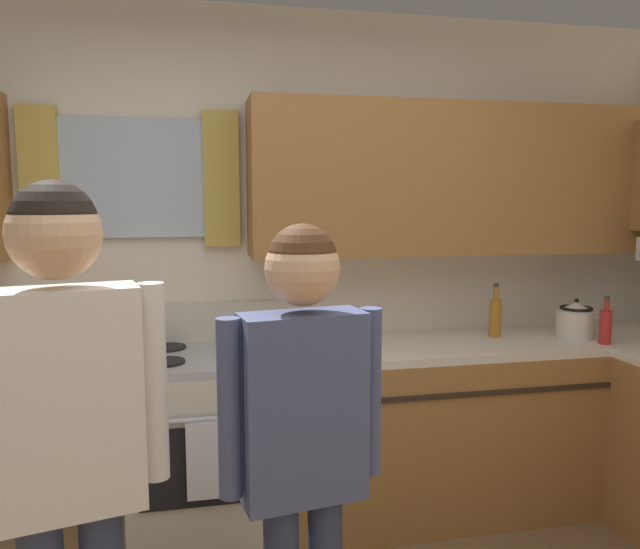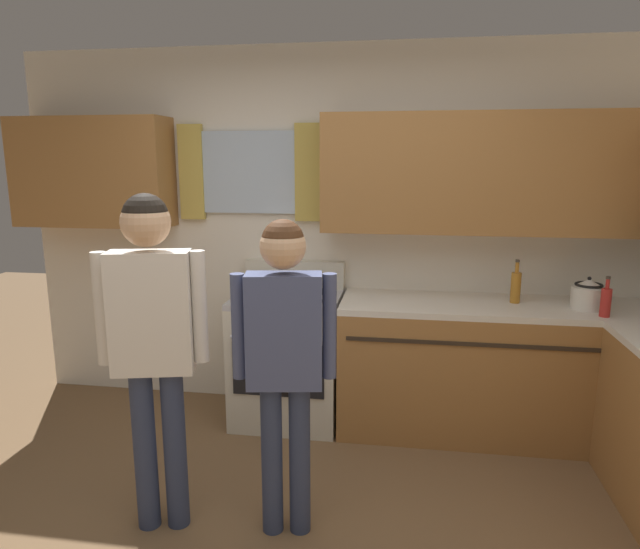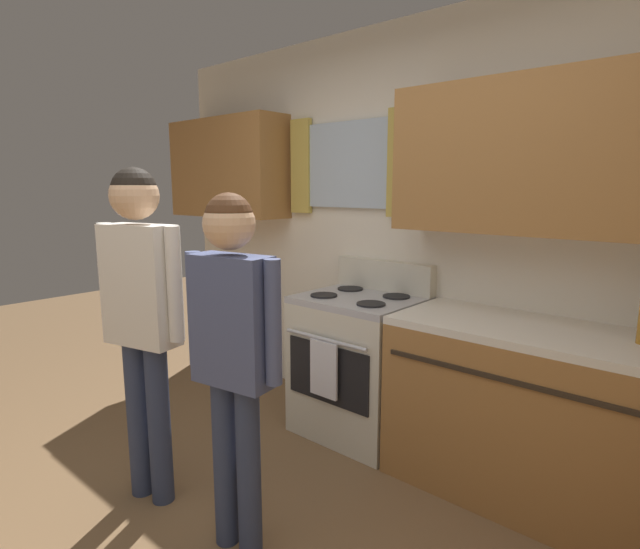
# 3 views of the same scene
# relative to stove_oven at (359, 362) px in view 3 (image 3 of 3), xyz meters

# --- Properties ---
(back_wall_unit) EXTENTS (4.60, 0.42, 2.60)m
(back_wall_unit) POSITION_rel_stove_oven_xyz_m (0.34, 0.27, 1.02)
(back_wall_unit) COLOR silver
(back_wall_unit) RESTS_ON ground
(stove_oven) EXTENTS (0.73, 0.67, 1.10)m
(stove_oven) POSITION_rel_stove_oven_xyz_m (0.00, 0.00, 0.00)
(stove_oven) COLOR beige
(stove_oven) RESTS_ON ground
(adult_left) EXTENTS (0.51, 0.24, 1.67)m
(adult_left) POSITION_rel_stove_oven_xyz_m (-0.38, -1.27, 0.59)
(adult_left) COLOR #2D3856
(adult_left) RESTS_ON ground
(adult_in_plaid) EXTENTS (0.48, 0.21, 1.56)m
(adult_in_plaid) POSITION_rel_stove_oven_xyz_m (0.25, -1.22, 0.51)
(adult_in_plaid) COLOR #2D3856
(adult_in_plaid) RESTS_ON ground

